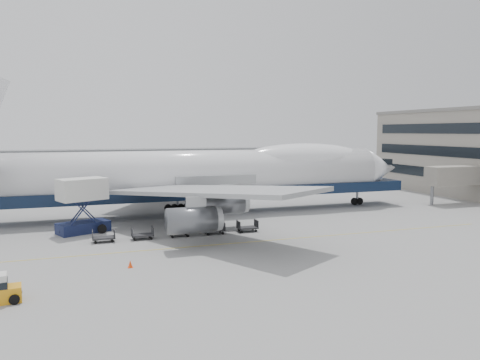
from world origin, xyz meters
name	(u,v)px	position (x,y,z in m)	size (l,w,h in m)	color
ground	(229,231)	(0.00, 0.00, 0.00)	(260.00, 260.00, 0.00)	gray
apron_line	(246,242)	(0.00, -6.00, 0.01)	(60.00, 0.15, 0.01)	gold
hangar	(106,163)	(-10.00, 70.00, 3.50)	(110.00, 8.00, 7.00)	slate
airliner	(207,174)	(0.64, 12.00, 5.62)	(67.00, 55.30, 19.98)	white
catering_truck	(83,203)	(-15.99, 4.52, 3.46)	(6.18, 5.28, 6.23)	#161F44
traffic_cone	(130,264)	(-12.32, -11.34, 0.30)	(0.43, 0.43, 0.63)	#FE420D
dolly_0	(104,237)	(-14.01, -1.07, 0.53)	(2.30, 1.35, 1.30)	#2D2D30
dolly_1	(142,234)	(-10.02, -1.07, 0.53)	(2.30, 1.35, 1.30)	#2D2D30
dolly_2	(179,232)	(-6.03, -1.07, 0.53)	(2.30, 1.35, 1.30)	#2D2D30
dolly_3	(214,229)	(-2.04, -1.07, 0.53)	(2.30, 1.35, 1.30)	#2D2D30
dolly_4	(247,227)	(1.95, -1.07, 0.53)	(2.30, 1.35, 1.30)	#2D2D30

